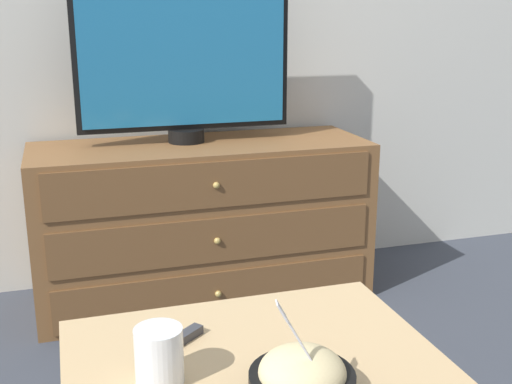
# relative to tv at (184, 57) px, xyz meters

# --- Properties ---
(ground_plane) EXTENTS (12.00, 12.00, 0.00)m
(ground_plane) POSITION_rel_tv_xyz_m (0.01, 0.21, -0.93)
(ground_plane) COLOR #383D47
(dresser) EXTENTS (1.27, 0.47, 0.62)m
(dresser) POSITION_rel_tv_xyz_m (0.05, -0.05, -0.63)
(dresser) COLOR brown
(dresser) RESTS_ON ground_plane
(tv) EXTENTS (0.80, 0.14, 0.61)m
(tv) POSITION_rel_tv_xyz_m (0.00, 0.00, 0.00)
(tv) COLOR black
(tv) RESTS_ON dresser
(takeout_bowl) EXTENTS (0.19, 0.19, 0.19)m
(takeout_bowl) POSITION_rel_tv_xyz_m (-0.09, -1.46, -0.45)
(takeout_bowl) COLOR black
(takeout_bowl) RESTS_ON coffee_table
(drink_cup) EXTENTS (0.09, 0.09, 0.11)m
(drink_cup) POSITION_rel_tv_xyz_m (-0.32, -1.34, -0.44)
(drink_cup) COLOR #9E6638
(drink_cup) RESTS_ON coffee_table
(remote_control) EXTENTS (0.14, 0.12, 0.02)m
(remote_control) POSITION_rel_tv_xyz_m (-0.28, -1.23, -0.48)
(remote_control) COLOR #38383D
(remote_control) RESTS_ON coffee_table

